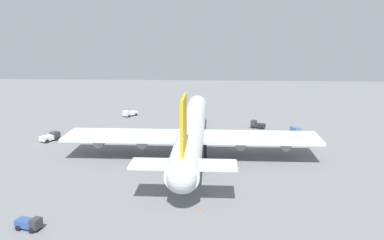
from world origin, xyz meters
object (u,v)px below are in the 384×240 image
object	(u,v)px
cargo_container_fore	(296,130)
maintenance_van	(29,223)
pushback_tractor	(130,113)
safety_cone_tail	(200,208)
safety_cone_nose	(194,122)
cargo_loader	(257,125)
catering_truck	(51,137)
cargo_airplane	(192,130)

from	to	relation	value
cargo_container_fore	maintenance_van	bearing A→B (deg)	139.10
pushback_tractor	safety_cone_tail	bearing A→B (deg)	-159.11
maintenance_van	safety_cone_nose	world-z (taller)	maintenance_van
pushback_tractor	safety_cone_tail	size ratio (longest dim) A/B	9.35
cargo_loader	cargo_container_fore	distance (m)	11.59
catering_truck	safety_cone_nose	xyz separation A→B (m)	(21.87, -37.83, -0.81)
cargo_airplane	safety_cone_tail	distance (m)	30.79
pushback_tractor	cargo_airplane	bearing A→B (deg)	-149.50
cargo_airplane	safety_cone_tail	xyz separation A→B (m)	(-30.11, -3.11, -5.61)
pushback_tractor	safety_cone_tail	world-z (taller)	pushback_tractor
catering_truck	safety_cone_nose	bearing A→B (deg)	-59.97
cargo_airplane	cargo_loader	size ratio (longest dim) A/B	14.77
cargo_airplane	pushback_tractor	xyz separation A→B (m)	(40.43, 23.81, -4.85)
cargo_airplane	catering_truck	xyz separation A→B (m)	(9.15, 38.81, -4.74)
safety_cone_nose	catering_truck	bearing A→B (deg)	120.03
cargo_container_fore	safety_cone_nose	distance (m)	31.57
pushback_tractor	catering_truck	world-z (taller)	catering_truck
pushback_tractor	catering_truck	size ratio (longest dim) A/B	0.99
maintenance_van	safety_cone_tail	xyz separation A→B (m)	(7.98, -25.79, -0.68)
maintenance_van	safety_cone_nose	size ratio (longest dim) A/B	5.98
maintenance_van	cargo_loader	bearing A→B (deg)	-32.63
safety_cone_nose	cargo_loader	bearing A→B (deg)	-103.78
safety_cone_tail	catering_truck	bearing A→B (deg)	46.88
maintenance_van	catering_truck	xyz separation A→B (m)	(47.24, 16.13, 0.19)
maintenance_van	safety_cone_tail	distance (m)	27.00
pushback_tractor	cargo_loader	bearing A→B (deg)	-108.54
cargo_airplane	safety_cone_nose	size ratio (longest dim) A/B	94.45
catering_truck	cargo_container_fore	xyz separation A→B (m)	(12.69, -68.03, -0.36)
pushback_tractor	cargo_container_fore	xyz separation A→B (m)	(-18.60, -53.03, -0.26)
catering_truck	cargo_loader	bearing A→B (deg)	-73.40
cargo_airplane	pushback_tractor	size ratio (longest dim) A/B	12.23
safety_cone_tail	cargo_container_fore	bearing A→B (deg)	-26.69
cargo_airplane	pushback_tractor	world-z (taller)	cargo_airplane
catering_truck	safety_cone_tail	bearing A→B (deg)	-133.12
cargo_loader	safety_cone_nose	xyz separation A→B (m)	(4.78, 19.48, -0.73)
catering_truck	pushback_tractor	bearing A→B (deg)	-25.62
cargo_airplane	catering_truck	size ratio (longest dim) A/B	12.15
maintenance_van	safety_cone_tail	bearing A→B (deg)	-72.81
cargo_loader	cargo_airplane	bearing A→B (deg)	144.81
cargo_airplane	cargo_container_fore	bearing A→B (deg)	-53.23
maintenance_van	cargo_container_fore	distance (m)	79.27
cargo_airplane	cargo_loader	bearing A→B (deg)	-35.19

